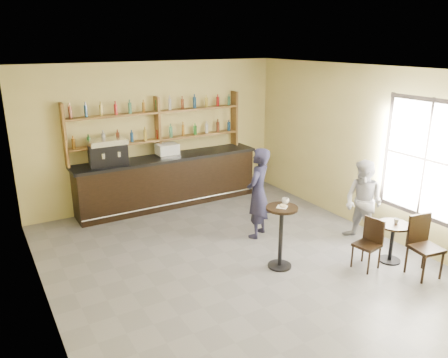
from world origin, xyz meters
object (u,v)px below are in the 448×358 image
chair_west (367,245)px  chair_south (426,248)px  pastry_case (167,150)px  man_main (258,193)px  cafe_table (392,243)px  espresso_machine (108,152)px  pedestal_table (281,237)px  bar_counter (168,181)px  patron_second (363,202)px

chair_west → chair_south: (0.60, -0.65, 0.08)m
pastry_case → man_main: man_main is taller
cafe_table → chair_south: size_ratio=0.69×
espresso_machine → chair_west: size_ratio=0.90×
pedestal_table → chair_west: size_ratio=1.27×
chair_west → chair_south: bearing=33.4°
man_main → chair_south: 3.00m
pedestal_table → cafe_table: (1.76, -0.80, -0.19)m
pastry_case → pedestal_table: size_ratio=0.44×
pedestal_table → chair_west: bearing=-31.9°
cafe_table → bar_counter: bearing=116.4°
man_main → patron_second: bearing=108.2°
pedestal_table → man_main: man_main is taller
espresso_machine → patron_second: espresso_machine is taller
cafe_table → pastry_case: bearing=116.4°
bar_counter → man_main: man_main is taller
pastry_case → chair_south: size_ratio=0.48×
patron_second → cafe_table: bearing=-14.2°
chair_west → patron_second: (0.69, 0.76, 0.36)m
pastry_case → patron_second: (2.33, -3.61, -0.51)m
chair_south → patron_second: 1.45m
cafe_table → chair_south: 0.62m
pastry_case → pedestal_table: pastry_case is taller
cafe_table → chair_south: bearing=-85.2°
cafe_table → patron_second: patron_second is taller
man_main → patron_second: (1.53, -1.19, -0.09)m
chair_west → chair_south: chair_south is taller
pastry_case → pedestal_table: 3.72m
pastry_case → pedestal_table: (0.43, -3.62, -0.76)m
espresso_machine → chair_west: espresso_machine is taller
patron_second → bar_counter: bearing=-151.4°
espresso_machine → man_main: 3.26m
pastry_case → pedestal_table: bearing=-80.7°
pastry_case → chair_south: (2.24, -5.02, -0.79)m
cafe_table → pedestal_table: bearing=155.5°
pastry_case → cafe_table: (2.19, -4.42, -0.95)m
bar_counter → chair_south: bearing=-65.9°
pedestal_table → chair_south: bearing=-37.8°
pedestal_table → chair_south: (1.81, -1.40, -0.04)m
cafe_table → chair_south: (0.05, -0.60, 0.15)m
chair_south → patron_second: patron_second is taller
bar_counter → chair_west: size_ratio=5.01×
pedestal_table → cafe_table: bearing=-24.5°
espresso_machine → chair_south: bearing=-47.2°
man_main → chair_south: size_ratio=1.75×
patron_second → man_main: bearing=-132.2°
pastry_case → patron_second: size_ratio=0.30×
pastry_case → chair_west: size_ratio=0.56×
espresso_machine → chair_south: 6.23m
bar_counter → cafe_table: bearing=-63.6°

